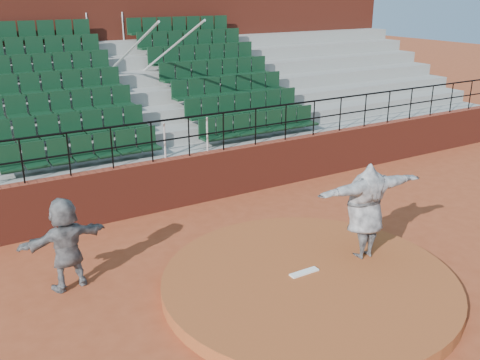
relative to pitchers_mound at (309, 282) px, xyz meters
name	(u,v)px	position (x,y,z in m)	size (l,w,h in m)	color
ground	(309,288)	(0.00, 0.00, -0.12)	(90.00, 90.00, 0.00)	#974022
pitchers_mound	(309,282)	(0.00, 0.00, 0.00)	(5.50, 5.50, 0.25)	#974822
pitching_rubber	(304,272)	(0.00, 0.15, 0.14)	(0.60, 0.15, 0.03)	white
boundary_wall	(190,180)	(0.00, 5.00, 0.53)	(24.00, 0.30, 1.30)	maroon
wall_railing	(189,128)	(0.00, 5.00, 1.90)	(24.04, 0.05, 1.03)	black
seating_deck	(138,121)	(0.00, 8.64, 1.33)	(24.00, 5.97, 4.63)	gray
press_box_facade	(94,42)	(0.00, 12.60, 3.43)	(24.00, 3.00, 7.10)	maroon
pitcher	(365,211)	(1.43, 0.12, 1.10)	(2.40, 0.65, 1.95)	black
fielder	(66,244)	(-3.81, 2.38, 0.77)	(1.66, 0.53, 1.79)	black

